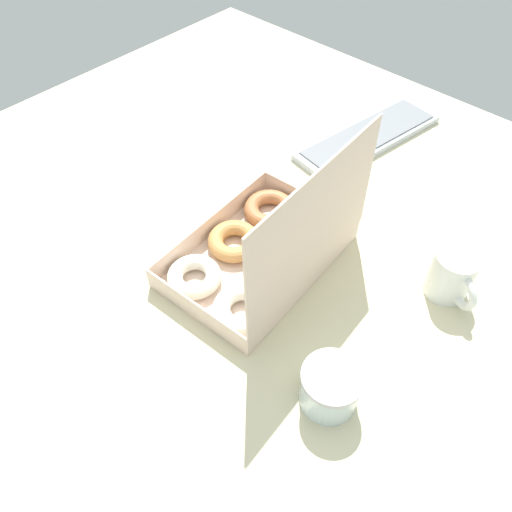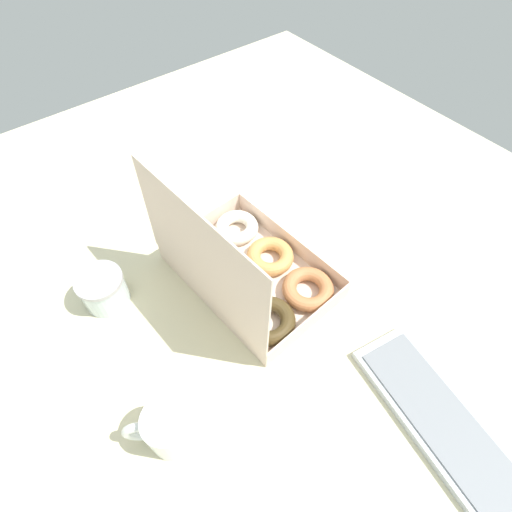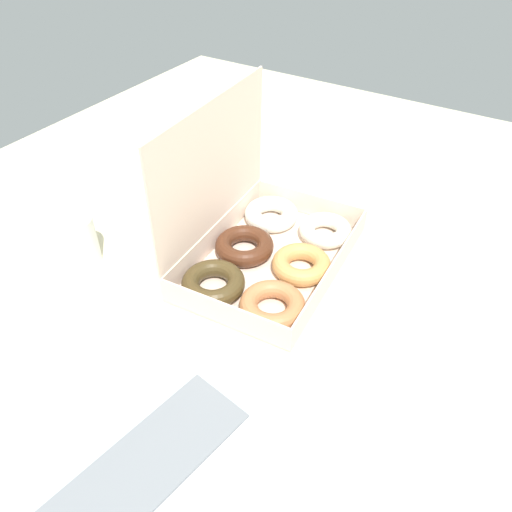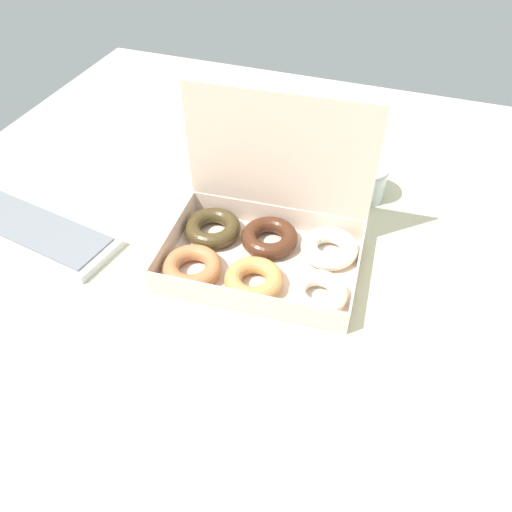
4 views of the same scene
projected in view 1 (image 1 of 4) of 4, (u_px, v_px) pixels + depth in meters
ground_plane at (237, 271)px, 105.20cm from camera, size 180.00×180.00×2.00cm
donut_box at (264, 253)px, 102.33cm from camera, size 40.97×29.73×31.29cm
keyboard at (368, 137)px, 132.58cm from camera, size 44.62×19.64×2.20cm
coffee_mug at (452, 275)px, 96.40cm from camera, size 9.28×11.69×10.33cm
glass_jar at (330, 388)px, 82.24cm from camera, size 10.28×10.28×8.36cm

